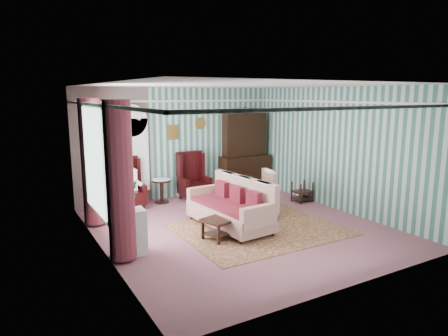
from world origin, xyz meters
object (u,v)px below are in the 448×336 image
bookcase (132,160)px  sofa (230,205)px  dresser_hutch (245,149)px  round_side_table (162,191)px  nest_table (302,191)px  coffee_table (226,226)px  floral_armchair (256,195)px  seated_woman (128,185)px  wingback_right (194,176)px  plant_stand (129,233)px

bookcase → sofa: (1.19, -2.73, -0.65)m
dresser_hutch → round_side_table: 2.75m
nest_table → coffee_table: (-2.97, -1.23, -0.07)m
bookcase → dresser_hutch: dresser_hutch is taller
nest_table → floral_armchair: size_ratio=0.58×
floral_armchair → coffee_table: bearing=141.5°
dresser_hutch → floral_armchair: bearing=-116.9°
seated_woman → round_side_table: size_ratio=1.97×
floral_armchair → coffee_table: (-1.31, -0.90, -0.26)m
round_side_table → floral_armchair: (1.51, -2.03, 0.16)m
dresser_hutch → bookcase: bearing=177.9°
round_side_table → sofa: sofa is taller
wingback_right → nest_table: (2.32, -1.55, -0.35)m
wingback_right → coffee_table: wingback_right is taller
plant_stand → floral_armchair: (3.21, 0.87, 0.06)m
wingback_right → round_side_table: (-0.85, 0.15, -0.33)m
round_side_table → coffee_table: round_side_table is taller
dresser_hutch → coffee_table: 4.00m
wingback_right → plant_stand: wingback_right is taller
bookcase → floral_armchair: bearing=-46.4°
sofa → coffee_table: size_ratio=2.14×
nest_table → floral_armchair: floral_armchair is taller
dresser_hutch → plant_stand: size_ratio=2.95×
nest_table → coffee_table: nest_table is taller
seated_woman → sofa: 2.75m
seated_woman → sofa: (1.44, -2.34, -0.12)m
seated_woman → nest_table: 4.37m
dresser_hutch → coffee_table: (-2.40, -3.05, -0.98)m
nest_table → sofa: bearing=-163.3°
wingback_right → plant_stand: (-2.55, -2.75, -0.22)m
round_side_table → plant_stand: 3.36m
nest_table → plant_stand: bearing=-166.2°
dresser_hutch → round_side_table: bearing=-177.4°
wingback_right → coffee_table: 2.89m
seated_woman → wingback_right: bearing=0.0°
floral_armchair → plant_stand: bearing=122.3°
bookcase → coffee_table: size_ratio=2.32×
dresser_hutch → wingback_right: bearing=-171.2°
dresser_hutch → round_side_table: dresser_hutch is taller
dresser_hutch → nest_table: 2.11m
sofa → plant_stand: bearing=95.4°
sofa → floral_armchair: bearing=-69.6°
wingback_right → round_side_table: size_ratio=2.08×
dresser_hutch → wingback_right: size_ratio=1.89×
wingback_right → round_side_table: bearing=170.0°
seated_woman → round_side_table: (0.90, 0.15, -0.29)m
bookcase → seated_woman: bookcase is taller
wingback_right → floral_armchair: bearing=-70.7°
bookcase → wingback_right: bearing=-14.6°
dresser_hutch → sofa: size_ratio=1.14×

